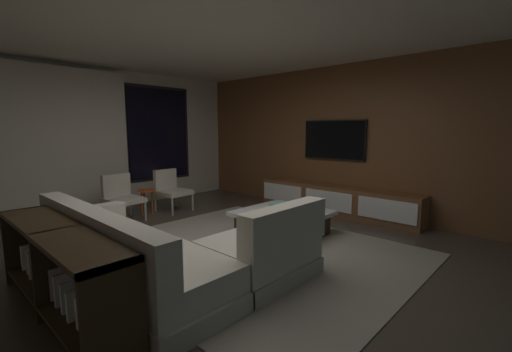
# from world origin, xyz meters

# --- Properties ---
(floor) EXTENTS (9.20, 9.20, 0.00)m
(floor) POSITION_xyz_m (0.00, 0.00, 0.00)
(floor) COLOR #473D33
(back_wall_with_window) EXTENTS (6.60, 0.30, 2.70)m
(back_wall_with_window) POSITION_xyz_m (-0.06, 3.62, 1.34)
(back_wall_with_window) COLOR beige
(back_wall_with_window) RESTS_ON floor
(media_wall) EXTENTS (0.12, 7.80, 2.70)m
(media_wall) POSITION_xyz_m (3.06, 0.00, 1.35)
(media_wall) COLOR brown
(media_wall) RESTS_ON floor
(ceiling) EXTENTS (8.20, 8.20, 0.00)m
(ceiling) POSITION_xyz_m (0.00, 0.00, 2.70)
(ceiling) COLOR beige
(area_rug) EXTENTS (3.20, 3.80, 0.01)m
(area_rug) POSITION_xyz_m (0.35, -0.10, 0.01)
(area_rug) COLOR gray
(area_rug) RESTS_ON floor
(sectional_couch) EXTENTS (1.98, 2.50, 0.82)m
(sectional_couch) POSITION_xyz_m (-0.85, -0.10, 0.29)
(sectional_couch) COLOR #B1A997
(sectional_couch) RESTS_ON floor
(coffee_table) EXTENTS (1.16, 1.16, 0.36)m
(coffee_table) POSITION_xyz_m (1.15, 0.01, 0.19)
(coffee_table) COLOR #332313
(coffee_table) RESTS_ON floor
(book_stack_on_coffee_table) EXTENTS (0.28, 0.22, 0.12)m
(book_stack_on_coffee_table) POSITION_xyz_m (1.14, 0.06, 0.42)
(book_stack_on_coffee_table) COLOR #76B7A1
(book_stack_on_coffee_table) RESTS_ON coffee_table
(accent_chair_near_window) EXTENTS (0.59, 0.61, 0.78)m
(accent_chair_near_window) POSITION_xyz_m (0.88, 2.52, 0.43)
(accent_chair_near_window) COLOR #B2ADA0
(accent_chair_near_window) RESTS_ON floor
(accent_chair_by_curtain) EXTENTS (0.57, 0.59, 0.78)m
(accent_chair_by_curtain) POSITION_xyz_m (-0.08, 2.53, 0.43)
(accent_chair_by_curtain) COLOR #B2ADA0
(accent_chair_by_curtain) RESTS_ON floor
(side_stool) EXTENTS (0.32, 0.32, 0.46)m
(side_stool) POSITION_xyz_m (0.40, 2.56, 0.37)
(side_stool) COLOR #BF4C1E
(side_stool) RESTS_ON floor
(media_console) EXTENTS (0.46, 3.10, 0.52)m
(media_console) POSITION_xyz_m (2.77, 0.05, 0.25)
(media_console) COLOR brown
(media_console) RESTS_ON floor
(mounted_tv) EXTENTS (0.05, 1.25, 0.72)m
(mounted_tv) POSITION_xyz_m (2.95, 0.25, 1.35)
(mounted_tv) COLOR black
(console_table_behind_couch) EXTENTS (0.40, 2.10, 0.74)m
(console_table_behind_couch) POSITION_xyz_m (-1.76, 0.03, 0.41)
(console_table_behind_couch) COLOR #332313
(console_table_behind_couch) RESTS_ON floor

